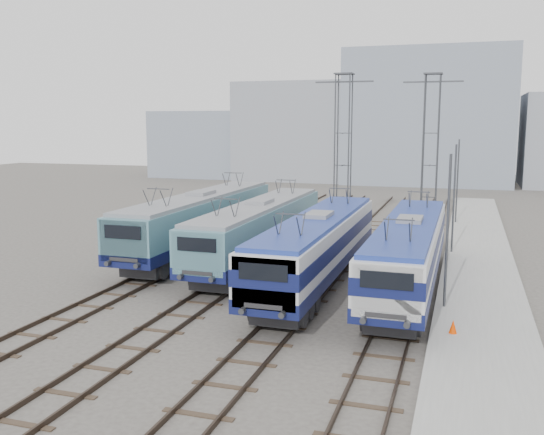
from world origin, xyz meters
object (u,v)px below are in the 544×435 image
Objects in this scene: mast_mid at (454,201)px; mast_rear at (457,183)px; mast_front at (447,235)px; locomotive_far_left at (200,218)px; locomotive_center_right at (318,243)px; catenary_tower_east at (431,144)px; locomotive_center_left at (259,227)px; locomotive_far_right at (409,249)px; safety_cone at (453,327)px; catenary_tower_west at (343,144)px.

mast_rear is at bearing 90.00° from mast_mid.
mast_front is 24.00m from mast_rear.
locomotive_far_left is 10.50m from locomotive_center_right.
mast_front is at bearing -84.55° from catenary_tower_east.
locomotive_center_left reaches higher than locomotive_far_right.
locomotive_center_left is 12.29m from mast_mid.
mast_mid is 15.76m from safety_cone.
locomotive_far_left reaches higher than locomotive_center_left.
safety_cone is (0.45, -15.48, -2.94)m from mast_mid.
mast_mid and mast_rear have the same top height.
locomotive_far_right is (9.00, -3.65, 0.02)m from locomotive_center_left.
catenary_tower_east is at bearing 46.74° from locomotive_far_left.
locomotive_center_right is at bearing -40.70° from locomotive_center_left.
locomotive_center_left is at bearing -18.96° from locomotive_far_left.
locomotive_far_left is 1.55× the size of catenary_tower_east.
mast_front is (2.10, -22.00, -3.14)m from catenary_tower_east.
mast_front reaches higher than locomotive_far_right.
mast_front is 1.00× the size of mast_rear.
locomotive_center_right is at bearing -106.46° from mast_rear.
catenary_tower_west is at bearing 137.07° from mast_mid.
locomotive_far_left is 22.26m from mast_rear.
catenary_tower_west is (-2.25, 17.50, 4.39)m from locomotive_center_right.
mast_mid is 12.00m from mast_rear.
catenary_tower_east is at bearing 60.75° from locomotive_center_left.
mast_mid is at bearing -78.14° from catenary_tower_east.
mast_rear is at bearing 73.54° from locomotive_center_right.
catenary_tower_west is at bearing 111.34° from locomotive_far_right.
mast_front is (6.35, -2.50, 1.24)m from locomotive_center_right.
catenary_tower_east is at bearing -136.40° from mast_rear.
mast_mid is (6.35, 9.50, 1.24)m from locomotive_center_right.
mast_rear reaches higher than locomotive_far_left.
locomotive_center_right is 20.43m from catenary_tower_east.
locomotive_far_right is at bearing 2.80° from locomotive_center_right.
locomotive_center_right is 6.94m from mast_front.
locomotive_far_right is (4.50, 0.22, -0.03)m from locomotive_center_right.
locomotive_center_left is at bearing -99.38° from catenary_tower_west.
catenary_tower_west reaches higher than mast_mid.
mast_front is at bearing 97.35° from safety_cone.
catenary_tower_east reaches higher than mast_mid.
mast_front is 12.00m from mast_mid.
locomotive_far_right is 2.49× the size of mast_front.
mast_mid is at bearing 56.23° from locomotive_center_right.
mast_front is at bearing -55.82° from locomotive_far_right.
locomotive_far_left is 2.66× the size of mast_rear.
locomotive_center_right is at bearing -102.30° from catenary_tower_east.
safety_cone is at bearing -84.29° from catenary_tower_east.
mast_front is at bearing -21.52° from locomotive_center_right.
safety_cone is at bearing -41.10° from locomotive_center_left.
mast_front is 13.40× the size of safety_cone.
locomotive_center_right is at bearing 158.48° from mast_front.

